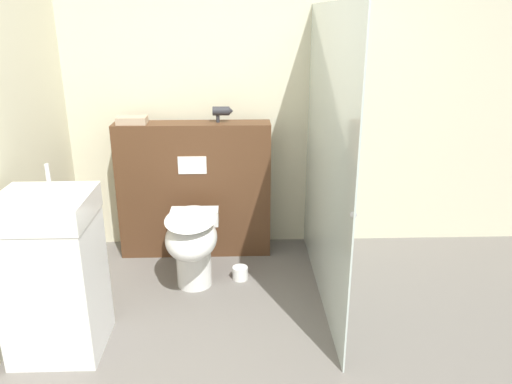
{
  "coord_description": "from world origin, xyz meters",
  "views": [
    {
      "loc": [
        -0.08,
        -2.2,
        1.9
      ],
      "look_at": [
        0.03,
        1.1,
        0.72
      ],
      "focal_mm": 35.0,
      "sensor_mm": 36.0,
      "label": 1
    }
  ],
  "objects": [
    {
      "name": "ground_plane",
      "position": [
        0.0,
        0.0,
        0.0
      ],
      "size": [
        12.0,
        12.0,
        0.0
      ],
      "primitive_type": "plane",
      "color": "slate"
    },
    {
      "name": "wall_back",
      "position": [
        0.0,
        1.87,
        1.25
      ],
      "size": [
        8.0,
        0.06,
        2.5
      ],
      "color": "beige",
      "rests_on": "ground_plane"
    },
    {
      "name": "partition_panel",
      "position": [
        -0.46,
        1.63,
        0.55
      ],
      "size": [
        1.22,
        0.24,
        1.1
      ],
      "color": "#51331E",
      "rests_on": "ground_plane"
    },
    {
      "name": "shower_glass",
      "position": [
        0.48,
        0.95,
        0.99
      ],
      "size": [
        0.04,
        1.76,
        1.98
      ],
      "color": "silver",
      "rests_on": "ground_plane"
    },
    {
      "name": "toilet",
      "position": [
        -0.43,
        1.04,
        0.36
      ],
      "size": [
        0.36,
        0.64,
        0.58
      ],
      "color": "white",
      "rests_on": "ground_plane"
    },
    {
      "name": "sink_vanity",
      "position": [
        -1.16,
        0.37,
        0.49
      ],
      "size": [
        0.51,
        0.48,
        1.12
      ],
      "color": "white",
      "rests_on": "ground_plane"
    },
    {
      "name": "hair_drier",
      "position": [
        -0.22,
        1.64,
        1.19
      ],
      "size": [
        0.16,
        0.07,
        0.12
      ],
      "color": "#2D2D33",
      "rests_on": "partition_panel"
    },
    {
      "name": "folded_towel",
      "position": [
        -0.91,
        1.61,
        1.13
      ],
      "size": [
        0.23,
        0.15,
        0.06
      ],
      "color": "tan",
      "rests_on": "partition_panel"
    },
    {
      "name": "spare_toilet_roll",
      "position": [
        -0.09,
        1.15,
        0.05
      ],
      "size": [
        0.12,
        0.12,
        0.1
      ],
      "color": "white",
      "rests_on": "ground_plane"
    }
  ]
}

